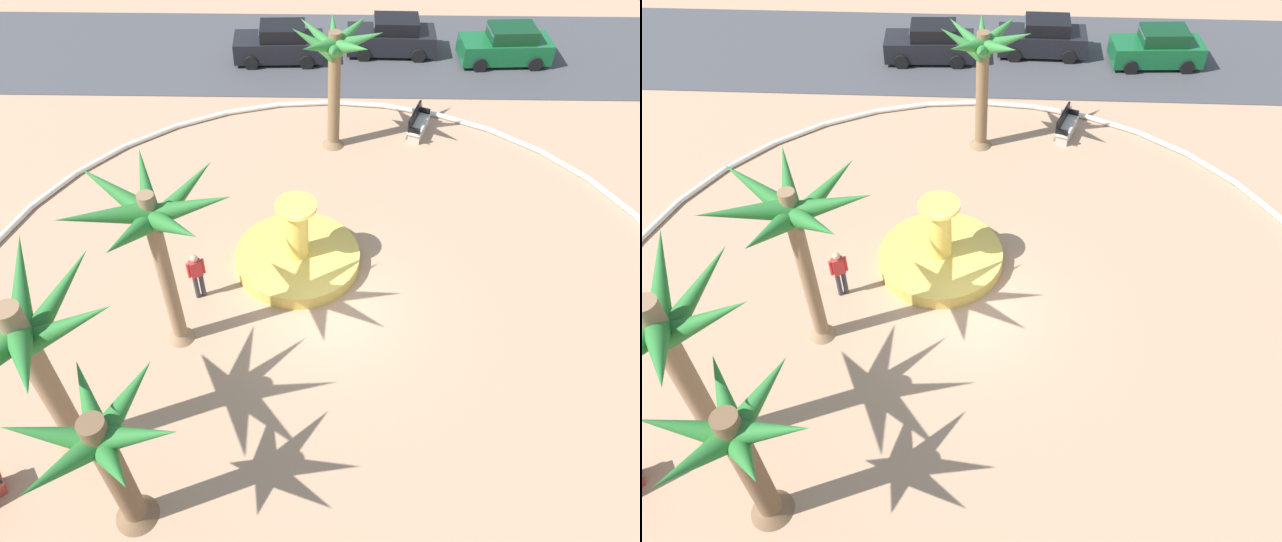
% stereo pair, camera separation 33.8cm
% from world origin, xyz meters
% --- Properties ---
extents(ground_plane, '(80.00, 80.00, 0.00)m').
position_xyz_m(ground_plane, '(0.00, 0.00, 0.00)').
color(ground_plane, tan).
extents(plaza_curb, '(22.43, 22.43, 0.20)m').
position_xyz_m(plaza_curb, '(0.00, 0.00, 0.10)').
color(plaza_curb, silver).
rests_on(plaza_curb, ground).
extents(street_asphalt, '(48.00, 8.00, 0.03)m').
position_xyz_m(street_asphalt, '(0.00, 15.62, 0.01)').
color(street_asphalt, '#424247').
rests_on(street_asphalt, ground).
extents(fountain, '(3.86, 3.86, 2.41)m').
position_xyz_m(fountain, '(-1.03, 1.83, 0.33)').
color(fountain, gold).
rests_on(fountain, ground).
extents(palm_tree_near_fountain, '(3.97, 3.94, 5.44)m').
position_xyz_m(palm_tree_near_fountain, '(-4.16, -1.17, 4.26)').
color(palm_tree_near_fountain, '#8E6B4C').
rests_on(palm_tree_near_fountain, ground).
extents(palm_tree_by_curb, '(3.31, 3.30, 4.77)m').
position_xyz_m(palm_tree_by_curb, '(0.04, 8.23, 3.61)').
color(palm_tree_by_curb, brown).
rests_on(palm_tree_by_curb, ground).
extents(palm_tree_mid_plaza, '(3.42, 3.20, 4.34)m').
position_xyz_m(palm_tree_mid_plaza, '(-4.27, -6.22, 2.99)').
color(palm_tree_mid_plaza, brown).
rests_on(palm_tree_mid_plaza, ground).
extents(palm_tree_far_side, '(4.18, 4.40, 5.38)m').
position_xyz_m(palm_tree_far_side, '(-6.11, -4.45, 3.89)').
color(palm_tree_far_side, '#8E6B4C').
rests_on(palm_tree_far_side, ground).
extents(bench_southeast, '(1.03, 1.67, 1.00)m').
position_xyz_m(bench_southeast, '(3.35, 9.06, 0.35)').
color(bench_southeast, beige).
rests_on(bench_southeast, ground).
extents(person_pedestrian_stroll, '(0.48, 0.33, 1.69)m').
position_xyz_m(person_pedestrian_stroll, '(-3.86, 0.42, 0.95)').
color(person_pedestrian_stroll, '#33333D').
rests_on(person_pedestrian_stroll, ground).
extents(parked_car_leftmost, '(4.07, 2.05, 1.67)m').
position_xyz_m(parked_car_leftmost, '(-2.42, 14.87, 0.78)').
color(parked_car_leftmost, black).
rests_on(parked_car_leftmost, ground).
extents(parked_car_second, '(4.03, 1.98, 1.67)m').
position_xyz_m(parked_car_second, '(2.68, 15.65, 0.78)').
color(parked_car_second, black).
rests_on(parked_car_second, ground).
extents(parked_car_third, '(4.09, 2.10, 1.67)m').
position_xyz_m(parked_car_third, '(7.75, 14.88, 0.78)').
color(parked_car_third, '#145B2D').
rests_on(parked_car_third, ground).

